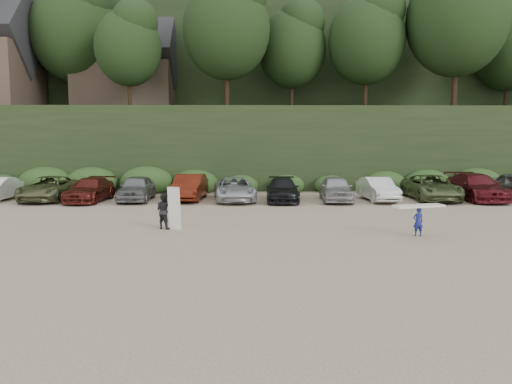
{
  "coord_description": "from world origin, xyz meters",
  "views": [
    {
      "loc": [
        -1.83,
        -19.81,
        3.84
      ],
      "look_at": [
        -1.35,
        3.0,
        1.3
      ],
      "focal_mm": 35.0,
      "sensor_mm": 36.0,
      "label": 1
    }
  ],
  "objects": [
    {
      "name": "parked_cars",
      "position": [
        -1.12,
        10.05,
        0.74
      ],
      "size": [
        36.63,
        5.76,
        1.62
      ],
      "color": "#9E9EA2",
      "rests_on": "ground"
    },
    {
      "name": "adult_surfer",
      "position": [
        -5.19,
        0.83,
        0.77
      ],
      "size": [
        1.21,
        0.91,
        1.79
      ],
      "color": "black",
      "rests_on": "ground"
    },
    {
      "name": "ground",
      "position": [
        0.0,
        0.0,
        0.0
      ],
      "size": [
        120.0,
        120.0,
        0.0
      ],
      "primitive_type": "plane",
      "color": "tan",
      "rests_on": "ground"
    },
    {
      "name": "hillside_backdrop",
      "position": [
        -0.26,
        35.93,
        11.22
      ],
      "size": [
        90.0,
        41.5,
        28.0
      ],
      "color": "black",
      "rests_on": "ground"
    },
    {
      "name": "child_surfer",
      "position": [
        4.85,
        -0.9,
        0.83
      ],
      "size": [
        2.11,
        1.06,
        1.22
      ],
      "color": "navy",
      "rests_on": "ground"
    }
  ]
}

